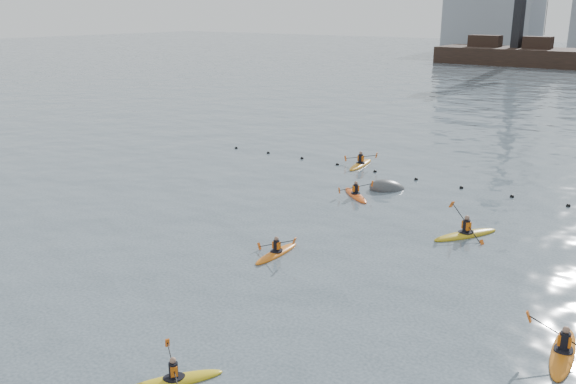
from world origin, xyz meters
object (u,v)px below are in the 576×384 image
at_px(kayaker_3, 466,234).
at_px(mooring_buoy, 387,189).
at_px(kayaker_2, 356,194).
at_px(kayaker_0, 276,252).
at_px(kayaker_5, 361,164).
at_px(kayaker_1, 174,380).
at_px(kayaker_4, 563,352).

relative_size(kayaker_3, mooring_buoy, 1.54).
xyz_separation_m(kayaker_2, mooring_buoy, (0.84, 2.33, -0.10)).
relative_size(kayaker_0, kayaker_3, 0.85).
bearing_deg(kayaker_2, kayaker_5, 66.79).
height_order(kayaker_1, kayaker_2, kayaker_1).
bearing_deg(mooring_buoy, kayaker_1, -79.09).
relative_size(kayaker_1, kayaker_4, 0.77).
height_order(kayaker_0, kayaker_2, kayaker_0).
height_order(kayaker_3, kayaker_5, kayaker_3).
height_order(kayaker_0, kayaker_5, kayaker_5).
bearing_deg(kayaker_3, mooring_buoy, 173.59).
relative_size(kayaker_2, mooring_buoy, 1.23).
relative_size(kayaker_2, kayaker_3, 0.80).
bearing_deg(kayaker_0, kayaker_1, -71.49).
bearing_deg(kayaker_3, kayaker_1, -68.96).
distance_m(kayaker_3, kayaker_5, 13.94).
height_order(kayaker_1, kayaker_5, kayaker_5).
xyz_separation_m(kayaker_1, kayaker_4, (8.73, 8.18, 0.02)).
bearing_deg(kayaker_5, mooring_buoy, -52.27).
height_order(kayaker_4, kayaker_5, kayaker_4).
bearing_deg(kayaker_4, kayaker_1, 35.96).
distance_m(kayaker_0, kayaker_5, 16.70).
distance_m(kayaker_1, kayaker_2, 19.58).
relative_size(kayaker_0, kayaker_2, 1.06).
bearing_deg(kayaker_1, kayaker_2, 138.32).
height_order(kayaker_1, kayaker_4, kayaker_4).
bearing_deg(kayaker_4, kayaker_3, -60.24).
bearing_deg(kayaker_3, kayaker_0, -99.93).
xyz_separation_m(kayaker_1, kayaker_2, (-4.94, 18.95, 0.01)).
relative_size(kayaker_3, kayaker_5, 0.98).
xyz_separation_m(kayaker_3, kayaker_5, (-10.75, 8.87, -0.00)).
relative_size(kayaker_2, kayaker_5, 0.78).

